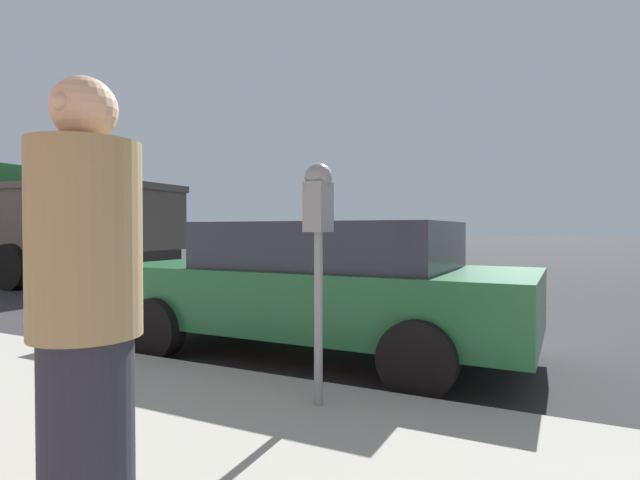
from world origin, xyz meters
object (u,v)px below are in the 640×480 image
object	(u,v)px
car_green	(319,284)
dump_truck	(41,221)
pedestrian	(86,324)
parking_meter	(318,220)

from	to	relation	value
car_green	dump_truck	xyz separation A→B (m)	(3.40, 9.62, 0.80)
car_green	pedestrian	size ratio (longest dim) A/B	2.59
dump_truck	pedestrian	world-z (taller)	dump_truck
dump_truck	car_green	bearing A→B (deg)	-112.05
car_green	dump_truck	world-z (taller)	dump_truck
car_green	pedestrian	distance (m)	3.71
dump_truck	parking_meter	bearing A→B (deg)	-118.75
car_green	parking_meter	bearing A→B (deg)	-153.34
parking_meter	dump_truck	size ratio (longest dim) A/B	0.24
dump_truck	pedestrian	distance (m)	12.63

